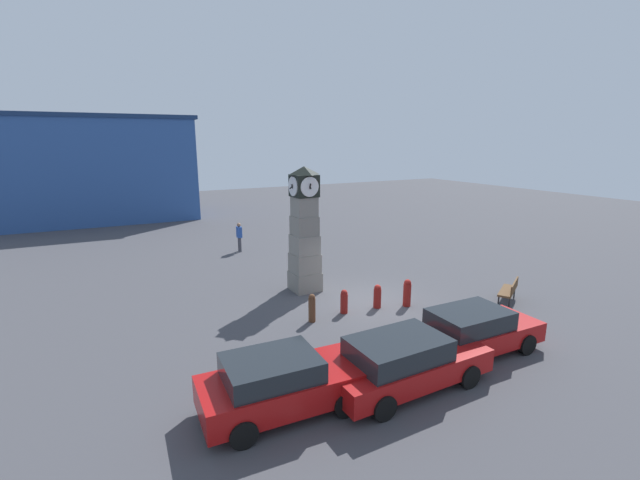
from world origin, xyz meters
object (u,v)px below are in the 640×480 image
(bollard_end_row, at_px, (312,308))
(car_navy_sedan, at_px, (281,383))
(bollard_near_tower, at_px, (407,293))
(pedestrian_near_bench, at_px, (239,235))
(car_by_building, at_px, (474,330))
(bollard_mid_row, at_px, (377,296))
(clock_tower, at_px, (305,234))
(bollard_far_row, at_px, (344,301))
(bench, at_px, (510,290))
(car_near_tower, at_px, (404,361))

(bollard_end_row, xyz_separation_m, car_navy_sedan, (-3.09, -4.34, 0.23))
(bollard_near_tower, height_order, pedestrian_near_bench, pedestrian_near_bench)
(car_navy_sedan, xyz_separation_m, car_by_building, (6.42, -0.09, -0.03))
(bollard_end_row, height_order, pedestrian_near_bench, pedestrian_near_bench)
(bollard_mid_row, bearing_deg, pedestrian_near_bench, 100.42)
(clock_tower, height_order, bollard_far_row, clock_tower)
(bollard_end_row, distance_m, bench, 8.24)
(pedestrian_near_bench, bearing_deg, bollard_near_tower, -74.52)
(clock_tower, bearing_deg, bollard_near_tower, -53.04)
(bollard_near_tower, xyz_separation_m, bench, (3.96, -1.64, -0.03))
(bollard_near_tower, xyz_separation_m, pedestrian_near_bench, (-3.16, 11.41, 0.43))
(bollard_mid_row, bearing_deg, bollard_end_row, 179.20)
(bollard_mid_row, bearing_deg, bollard_near_tower, -20.12)
(car_near_tower, xyz_separation_m, car_by_building, (3.12, 0.49, -0.01))
(bollard_far_row, xyz_separation_m, pedestrian_near_bench, (-0.59, 10.84, 0.52))
(bollard_mid_row, height_order, car_navy_sedan, car_navy_sedan)
(bollard_far_row, height_order, car_near_tower, car_near_tower)
(car_near_tower, bearing_deg, bollard_end_row, 92.40)
(bollard_near_tower, relative_size, car_by_building, 0.26)
(car_by_building, bearing_deg, car_navy_sedan, 179.15)
(bollard_mid_row, height_order, car_by_building, car_by_building)
(clock_tower, height_order, car_by_building, clock_tower)
(bollard_near_tower, distance_m, car_navy_sedan, 8.10)
(car_navy_sedan, bearing_deg, car_by_building, -0.85)
(bollard_near_tower, xyz_separation_m, bollard_far_row, (-2.57, 0.58, -0.09))
(bollard_far_row, bearing_deg, bench, -18.76)
(bollard_near_tower, bearing_deg, clock_tower, 126.96)
(bollard_mid_row, distance_m, bollard_far_row, 1.44)
(bollard_mid_row, distance_m, bollard_end_row, 2.87)
(bollard_near_tower, relative_size, car_navy_sedan, 0.27)
(bollard_mid_row, bearing_deg, bollard_far_row, 173.61)
(car_by_building, bearing_deg, bollard_mid_row, 95.87)
(clock_tower, xyz_separation_m, bollard_end_row, (-1.29, -3.16, -2.00))
(car_navy_sedan, relative_size, bench, 2.48)
(bollard_end_row, bearing_deg, bollard_near_tower, -6.50)
(car_navy_sedan, xyz_separation_m, pedestrian_near_bench, (3.94, 15.30, 0.23))
(bollard_near_tower, xyz_separation_m, car_by_building, (-0.69, -3.98, 0.17))
(bollard_end_row, height_order, car_by_building, car_by_building)
(bench, bearing_deg, car_near_tower, -159.96)
(car_by_building, bearing_deg, pedestrian_near_bench, 99.13)
(car_navy_sedan, height_order, car_near_tower, car_navy_sedan)
(bollard_near_tower, height_order, car_by_building, car_by_building)
(bollard_end_row, bearing_deg, car_navy_sedan, -125.46)
(clock_tower, height_order, pedestrian_near_bench, clock_tower)
(car_by_building, bearing_deg, bollard_near_tower, 80.22)
(bollard_far_row, relative_size, bench, 0.57)
(car_near_tower, bearing_deg, bench, 20.04)
(clock_tower, relative_size, bollard_end_row, 5.11)
(clock_tower, distance_m, car_near_tower, 8.36)
(clock_tower, xyz_separation_m, bollard_near_tower, (2.72, -3.62, -1.97))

